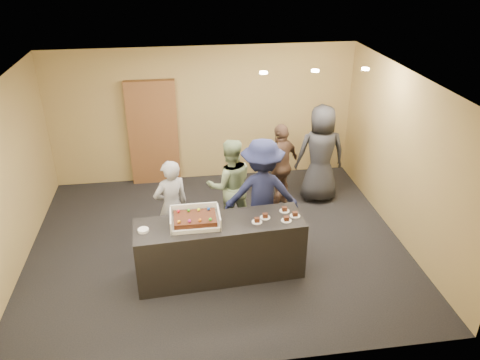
{
  "coord_description": "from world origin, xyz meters",
  "views": [
    {
      "loc": [
        -0.54,
        -6.34,
        4.44
      ],
      "look_at": [
        0.37,
        0.0,
        1.14
      ],
      "focal_mm": 35.0,
      "sensor_mm": 36.0,
      "label": 1
    }
  ],
  "objects_px": {
    "serving_counter": "(220,249)",
    "sheet_cake": "(195,218)",
    "plate_stack": "(143,230)",
    "person_server_grey": "(172,206)",
    "person_brown_extra": "(281,165)",
    "person_sage_man": "(230,185)",
    "cake_box": "(195,221)",
    "person_dark_suit": "(320,154)",
    "person_navy_man": "(262,194)",
    "storage_cabinet": "(153,133)"
  },
  "relations": [
    {
      "from": "person_server_grey",
      "to": "person_brown_extra",
      "type": "distance_m",
      "value": 2.31
    },
    {
      "from": "person_sage_man",
      "to": "person_navy_man",
      "type": "relative_size",
      "value": 0.9
    },
    {
      "from": "person_brown_extra",
      "to": "person_navy_man",
      "type": "bearing_deg",
      "value": 22.4
    },
    {
      "from": "serving_counter",
      "to": "plate_stack",
      "type": "distance_m",
      "value": 1.16
    },
    {
      "from": "person_sage_man",
      "to": "person_dark_suit",
      "type": "distance_m",
      "value": 1.95
    },
    {
      "from": "plate_stack",
      "to": "person_navy_man",
      "type": "height_order",
      "value": "person_navy_man"
    },
    {
      "from": "sheet_cake",
      "to": "plate_stack",
      "type": "height_order",
      "value": "sheet_cake"
    },
    {
      "from": "sheet_cake",
      "to": "person_sage_man",
      "type": "height_order",
      "value": "person_sage_man"
    },
    {
      "from": "plate_stack",
      "to": "person_dark_suit",
      "type": "distance_m",
      "value": 3.78
    },
    {
      "from": "serving_counter",
      "to": "storage_cabinet",
      "type": "relative_size",
      "value": 1.14
    },
    {
      "from": "person_server_grey",
      "to": "person_navy_man",
      "type": "relative_size",
      "value": 0.85
    },
    {
      "from": "storage_cabinet",
      "to": "sheet_cake",
      "type": "height_order",
      "value": "storage_cabinet"
    },
    {
      "from": "serving_counter",
      "to": "cake_box",
      "type": "height_order",
      "value": "cake_box"
    },
    {
      "from": "person_brown_extra",
      "to": "plate_stack",
      "type": "bearing_deg",
      "value": -1.69
    },
    {
      "from": "cake_box",
      "to": "person_dark_suit",
      "type": "xyz_separation_m",
      "value": [
        2.43,
        2.01,
        -0.02
      ]
    },
    {
      "from": "serving_counter",
      "to": "sheet_cake",
      "type": "height_order",
      "value": "sheet_cake"
    },
    {
      "from": "serving_counter",
      "to": "cake_box",
      "type": "relative_size",
      "value": 3.5
    },
    {
      "from": "cake_box",
      "to": "serving_counter",
      "type": "bearing_deg",
      "value": -4.27
    },
    {
      "from": "cake_box",
      "to": "person_sage_man",
      "type": "distance_m",
      "value": 1.39
    },
    {
      "from": "serving_counter",
      "to": "person_sage_man",
      "type": "xyz_separation_m",
      "value": [
        0.31,
        1.25,
        0.36
      ]
    },
    {
      "from": "person_navy_man",
      "to": "person_sage_man",
      "type": "bearing_deg",
      "value": -43.48
    },
    {
      "from": "serving_counter",
      "to": "person_server_grey",
      "type": "height_order",
      "value": "person_server_grey"
    },
    {
      "from": "serving_counter",
      "to": "person_brown_extra",
      "type": "bearing_deg",
      "value": 52.16
    },
    {
      "from": "storage_cabinet",
      "to": "person_brown_extra",
      "type": "relative_size",
      "value": 1.33
    },
    {
      "from": "cake_box",
      "to": "person_dark_suit",
      "type": "height_order",
      "value": "person_dark_suit"
    },
    {
      "from": "person_server_grey",
      "to": "person_dark_suit",
      "type": "height_order",
      "value": "person_dark_suit"
    },
    {
      "from": "person_server_grey",
      "to": "sheet_cake",
      "type": "bearing_deg",
      "value": 89.34
    },
    {
      "from": "person_server_grey",
      "to": "person_sage_man",
      "type": "bearing_deg",
      "value": -177.54
    },
    {
      "from": "sheet_cake",
      "to": "person_sage_man",
      "type": "relative_size",
      "value": 0.36
    },
    {
      "from": "storage_cabinet",
      "to": "person_sage_man",
      "type": "xyz_separation_m",
      "value": [
        1.28,
        -1.95,
        -0.24
      ]
    },
    {
      "from": "cake_box",
      "to": "person_sage_man",
      "type": "bearing_deg",
      "value": 62.15
    },
    {
      "from": "serving_counter",
      "to": "sheet_cake",
      "type": "distance_m",
      "value": 0.64
    },
    {
      "from": "serving_counter",
      "to": "plate_stack",
      "type": "bearing_deg",
      "value": -179.42
    },
    {
      "from": "person_navy_man",
      "to": "person_brown_extra",
      "type": "xyz_separation_m",
      "value": [
        0.58,
        1.2,
        -0.11
      ]
    },
    {
      "from": "sheet_cake",
      "to": "person_navy_man",
      "type": "relative_size",
      "value": 0.32
    },
    {
      "from": "person_sage_man",
      "to": "person_brown_extra",
      "type": "height_order",
      "value": "person_sage_man"
    },
    {
      "from": "person_sage_man",
      "to": "person_dark_suit",
      "type": "height_order",
      "value": "person_dark_suit"
    },
    {
      "from": "serving_counter",
      "to": "person_brown_extra",
      "type": "height_order",
      "value": "person_brown_extra"
    },
    {
      "from": "sheet_cake",
      "to": "person_server_grey",
      "type": "height_order",
      "value": "person_server_grey"
    },
    {
      "from": "storage_cabinet",
      "to": "person_sage_man",
      "type": "bearing_deg",
      "value": -56.71
    },
    {
      "from": "person_server_grey",
      "to": "person_navy_man",
      "type": "xyz_separation_m",
      "value": [
        1.41,
        -0.04,
        0.13
      ]
    },
    {
      "from": "serving_counter",
      "to": "person_server_grey",
      "type": "relative_size",
      "value": 1.55
    },
    {
      "from": "person_server_grey",
      "to": "person_navy_man",
      "type": "distance_m",
      "value": 1.42
    },
    {
      "from": "serving_counter",
      "to": "sheet_cake",
      "type": "xyz_separation_m",
      "value": [
        -0.34,
        -0.0,
        0.55
      ]
    },
    {
      "from": "storage_cabinet",
      "to": "person_sage_man",
      "type": "height_order",
      "value": "storage_cabinet"
    },
    {
      "from": "plate_stack",
      "to": "person_navy_man",
      "type": "bearing_deg",
      "value": 24.09
    },
    {
      "from": "person_brown_extra",
      "to": "person_dark_suit",
      "type": "xyz_separation_m",
      "value": [
        0.76,
        0.1,
        0.13
      ]
    },
    {
      "from": "plate_stack",
      "to": "storage_cabinet",
      "type": "bearing_deg",
      "value": 88.57
    },
    {
      "from": "person_server_grey",
      "to": "person_brown_extra",
      "type": "height_order",
      "value": "person_brown_extra"
    },
    {
      "from": "plate_stack",
      "to": "person_server_grey",
      "type": "xyz_separation_m",
      "value": [
        0.39,
        0.85,
        -0.15
      ]
    }
  ]
}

